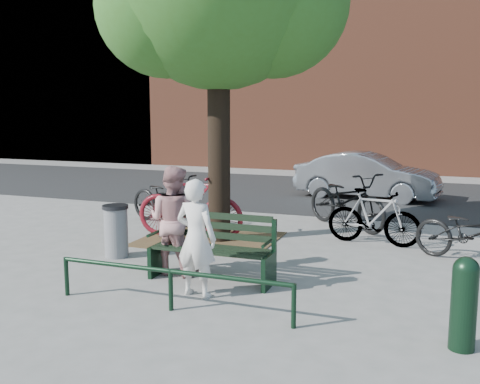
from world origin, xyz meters
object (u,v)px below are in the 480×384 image
at_px(person_left, 196,238).
at_px(parked_car, 367,176).
at_px(person_right, 173,220).
at_px(bicycle_c, 347,200).
at_px(bollard, 464,300).
at_px(litter_bin, 116,231).
at_px(park_bench, 214,246).

relative_size(person_left, parked_car, 0.40).
relative_size(person_left, person_right, 0.96).
bearing_deg(person_left, person_right, -40.49).
bearing_deg(person_right, bicycle_c, -111.57).
xyz_separation_m(bollard, litter_bin, (-5.14, 1.72, -0.08)).
relative_size(person_left, bicycle_c, 0.69).
xyz_separation_m(litter_bin, bicycle_c, (3.13, 3.52, 0.14)).
relative_size(person_right, bicycle_c, 0.72).
xyz_separation_m(park_bench, bollard, (3.20, -1.20, 0.03)).
relative_size(park_bench, bollard, 1.84).
distance_m(park_bench, bicycle_c, 4.21).
height_order(person_right, bicycle_c, person_right).
xyz_separation_m(bicycle_c, parked_car, (-0.09, 3.84, 0.04)).
distance_m(person_right, parked_car, 8.02).
relative_size(park_bench, person_left, 1.15).
bearing_deg(bicycle_c, person_right, -165.90).
xyz_separation_m(park_bench, parked_car, (1.09, 7.88, 0.14)).
height_order(bollard, litter_bin, bollard).
bearing_deg(park_bench, bicycle_c, 73.68).
bearing_deg(bollard, person_right, 161.99).
height_order(park_bench, litter_bin, park_bench).
bearing_deg(bollard, litter_bin, 161.49).
bearing_deg(parked_car, bollard, -159.20).
bearing_deg(bicycle_c, litter_bin, 177.13).
height_order(litter_bin, parked_car, parked_car).
distance_m(park_bench, litter_bin, 2.01).
xyz_separation_m(person_right, litter_bin, (-1.29, 0.47, -0.36)).
height_order(bollard, parked_car, parked_car).
bearing_deg(litter_bin, person_left, -31.40).
xyz_separation_m(park_bench, litter_bin, (-1.94, 0.52, -0.05)).
bearing_deg(park_bench, parked_car, 82.13).
xyz_separation_m(person_left, parked_car, (1.02, 8.58, -0.14)).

